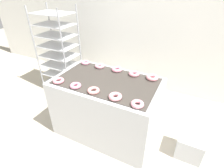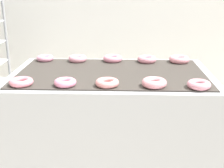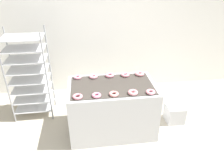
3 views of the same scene
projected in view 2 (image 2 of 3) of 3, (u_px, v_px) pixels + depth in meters
fryer_machine at (111, 129)px, 2.19m from camera, size 1.32×0.81×0.83m
donut_near_leftmost at (21, 82)px, 1.79m from camera, size 0.14×0.14×0.04m
donut_near_left at (65, 82)px, 1.78m from camera, size 0.13×0.13×0.04m
donut_near_center at (107, 83)px, 1.78m from camera, size 0.14×0.14×0.04m
donut_near_right at (154, 83)px, 1.77m from camera, size 0.14×0.14×0.05m
donut_near_rightmost at (199, 84)px, 1.75m from camera, size 0.13×0.13×0.04m
donut_far_leftmost at (45, 58)px, 2.36m from camera, size 0.13×0.13×0.04m
donut_far_left at (78, 59)px, 2.33m from camera, size 0.14×0.14×0.04m
donut_far_center at (112, 58)px, 2.34m from camera, size 0.14×0.14×0.04m
donut_far_right at (147, 59)px, 2.31m from camera, size 0.14×0.14×0.04m
donut_far_rightmost at (179, 59)px, 2.31m from camera, size 0.15×0.15×0.05m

